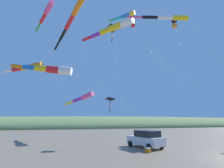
# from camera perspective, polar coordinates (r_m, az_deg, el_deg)

# --- Properties ---
(dune_ridge_grassy) EXTENTS (28.00, 240.00, 8.31)m
(dune_ridge_grassy) POSITION_cam_1_polar(r_m,az_deg,el_deg) (67.84, -1.72, -14.87)
(dune_ridge_grassy) COLOR #6B844C
(dune_ridge_grassy) RESTS_ON ground_plane
(parked_car) EXTENTS (4.67, 3.21, 1.85)m
(parked_car) POSITION_cam_1_polar(r_m,az_deg,el_deg) (19.34, 11.80, -18.36)
(parked_car) COLOR silver
(parked_car) RESTS_ON ground_plane
(cooler_box) EXTENTS (0.62, 0.42, 0.42)m
(cooler_box) POSITION_cam_1_polar(r_m,az_deg,el_deg) (17.01, 12.53, -21.73)
(cooler_box) COLOR orange
(cooler_box) RESTS_ON ground_plane
(kite_delta_yellow_midlevel) EXTENTS (11.14, 2.19, 19.30)m
(kite_delta_yellow_midlevel) POSITION_cam_1_polar(r_m,az_deg,el_deg) (30.19, 0.05, 18.89)
(kite_delta_yellow_midlevel) COLOR black
(kite_delta_yellow_midlevel) RESTS_ON ground_plane
(kite_windsock_small_distant) EXTENTS (9.43, 11.08, 14.91)m
(kite_windsock_small_distant) POSITION_cam_1_polar(r_m,az_deg,el_deg) (21.44, 0.31, 19.20)
(kite_windsock_small_distant) COLOR white
(kite_windsock_small_distant) RESTS_ON ground_plane
(kite_box_purple_drifting) EXTENTS (6.58, 1.93, 18.89)m
(kite_box_purple_drifting) POSITION_cam_1_polar(r_m,az_deg,el_deg) (29.54, 21.14, 19.27)
(kite_box_purple_drifting) COLOR black
(kite_box_purple_drifting) RESTS_ON ground_plane
(kite_windsock_teal_far_right) EXTENTS (6.60, 12.39, 17.01)m
(kite_windsock_teal_far_right) POSITION_cam_1_polar(r_m,az_deg,el_deg) (24.09, -22.30, 22.08)
(kite_windsock_teal_far_right) COLOR #EF4C93
(kite_windsock_teal_far_right) RESTS_ON ground_plane
(kite_windsock_blue_topmost) EXTENTS (11.51, 11.41, 17.95)m
(kite_windsock_blue_topmost) POSITION_cam_1_polar(r_m,az_deg,el_deg) (25.27, 4.63, 22.82)
(kite_windsock_blue_topmost) COLOR yellow
(kite_windsock_blue_topmost) RESTS_ON ground_plane
(kite_windsock_magenta_far_left) EXTENTS (3.43, 15.34, 10.08)m
(kite_windsock_magenta_far_left) POSITION_cam_1_polar(r_m,az_deg,el_deg) (22.98, -27.51, 5.23)
(kite_windsock_magenta_far_left) COLOR orange
(kite_windsock_magenta_far_left) RESTS_ON ground_plane
(kite_windsock_rainbow_low_near) EXTENTS (11.43, 12.24, 7.32)m
(kite_windsock_rainbow_low_near) POSITION_cam_1_polar(r_m,az_deg,el_deg) (26.78, -10.42, -4.79)
(kite_windsock_rainbow_low_near) COLOR #EF4C93
(kite_windsock_rainbow_low_near) RESTS_ON ground_plane
(kite_windsock_striped_overhead) EXTENTS (4.80, 18.78, 8.54)m
(kite_windsock_striped_overhead) POSITION_cam_1_polar(r_m,az_deg,el_deg) (17.40, -21.05, 4.85)
(kite_windsock_striped_overhead) COLOR white
(kite_windsock_striped_overhead) RESTS_ON ground_plane
(kite_delta_red_high_left) EXTENTS (7.84, 10.32, 5.86)m
(kite_delta_red_high_left) POSITION_cam_1_polar(r_m,az_deg,el_deg) (20.64, -0.52, -5.39)
(kite_delta_red_high_left) COLOR black
(kite_delta_red_high_left) RESTS_ON ground_plane
(kite_windsock_orange_high_right) EXTENTS (2.70, 10.68, 10.96)m
(kite_windsock_orange_high_right) POSITION_cam_1_polar(r_m,az_deg,el_deg) (14.16, 18.65, 21.28)
(kite_windsock_orange_high_right) COLOR yellow
(kite_windsock_orange_high_right) RESTS_ON ground_plane
(kite_windsock_checkered_midright) EXTENTS (7.96, 17.78, 11.82)m
(kite_windsock_checkered_midright) POSITION_cam_1_polar(r_m,az_deg,el_deg) (14.91, -14.41, 20.83)
(kite_windsock_checkered_midright) COLOR orange
(kite_windsock_checkered_midright) RESTS_ON ground_plane
(kite_box_long_streamer_right) EXTENTS (8.20, 8.78, 20.72)m
(kite_box_long_streamer_right) POSITION_cam_1_polar(r_m,az_deg,el_deg) (30.77, 7.36, 20.80)
(kite_box_long_streamer_right) COLOR black
(kite_box_long_streamer_right) RESTS_ON ground_plane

